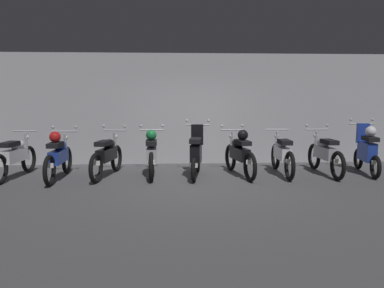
# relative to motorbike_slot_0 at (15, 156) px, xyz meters

# --- Properties ---
(ground_plane) EXTENTS (80.00, 80.00, 0.00)m
(ground_plane) POSITION_rel_motorbike_slot_0_xyz_m (4.05, -0.82, -0.49)
(ground_plane) COLOR #4C4C4F
(back_wall) EXTENTS (16.11, 0.30, 2.96)m
(back_wall) POSITION_rel_motorbike_slot_0_xyz_m (4.05, 1.79, 0.99)
(back_wall) COLOR #ADADB2
(back_wall) RESTS_ON ground
(motorbike_slot_0) EXTENTS (0.56, 1.95, 1.03)m
(motorbike_slot_0) POSITION_rel_motorbike_slot_0_xyz_m (0.00, 0.00, 0.00)
(motorbike_slot_0) COLOR black
(motorbike_slot_0) RESTS_ON ground
(motorbike_slot_1) EXTENTS (0.59, 1.95, 1.15)m
(motorbike_slot_1) POSITION_rel_motorbike_slot_0_xyz_m (1.01, -0.18, 0.04)
(motorbike_slot_1) COLOR black
(motorbike_slot_1) RESTS_ON ground
(motorbike_slot_2) EXTENTS (0.62, 1.93, 1.15)m
(motorbike_slot_2) POSITION_rel_motorbike_slot_0_xyz_m (2.03, 0.06, 0.00)
(motorbike_slot_2) COLOR black
(motorbike_slot_2) RESTS_ON ground
(motorbike_slot_3) EXTENTS (0.59, 1.95, 1.15)m
(motorbike_slot_3) POSITION_rel_motorbike_slot_0_xyz_m (3.04, 0.10, 0.04)
(motorbike_slot_3) COLOR black
(motorbike_slot_3) RESTS_ON ground
(motorbike_slot_4) EXTENTS (0.58, 1.68, 1.29)m
(motorbike_slot_4) POSITION_rel_motorbike_slot_0_xyz_m (4.06, -0.05, 0.04)
(motorbike_slot_4) COLOR black
(motorbike_slot_4) RESTS_ON ground
(motorbike_slot_5) EXTENTS (0.60, 1.94, 1.15)m
(motorbike_slot_5) POSITION_rel_motorbike_slot_0_xyz_m (5.06, -0.00, 0.04)
(motorbike_slot_5) COLOR black
(motorbike_slot_5) RESTS_ON ground
(motorbike_slot_6) EXTENTS (0.56, 1.95, 1.03)m
(motorbike_slot_6) POSITION_rel_motorbike_slot_0_xyz_m (6.08, 0.06, 0.00)
(motorbike_slot_6) COLOR black
(motorbike_slot_6) RESTS_ON ground
(motorbike_slot_7) EXTENTS (0.59, 1.95, 1.15)m
(motorbike_slot_7) POSITION_rel_motorbike_slot_0_xyz_m (7.09, 0.03, 0.00)
(motorbike_slot_7) COLOR black
(motorbike_slot_7) RESTS_ON ground
(motorbike_slot_8) EXTENTS (0.58, 1.67, 1.29)m
(motorbike_slot_8) POSITION_rel_motorbike_slot_0_xyz_m (8.11, 0.06, 0.08)
(motorbike_slot_8) COLOR black
(motorbike_slot_8) RESTS_ON ground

